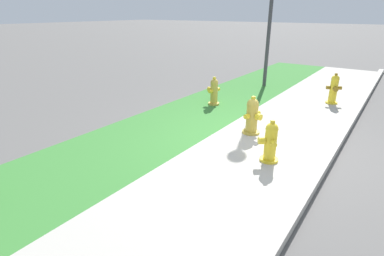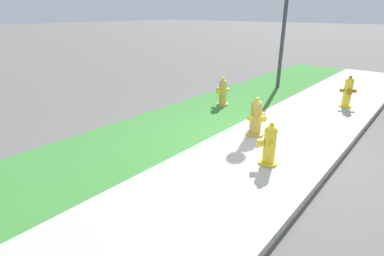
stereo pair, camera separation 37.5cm
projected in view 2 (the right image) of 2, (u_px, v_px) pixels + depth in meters
name	position (u px, v px, depth m)	size (l,w,h in m)	color
ground_plane	(267.00, 147.00, 5.24)	(120.00, 120.00, 0.00)	#5B5956
sidewalk_pavement	(267.00, 146.00, 5.24)	(18.00, 1.97, 0.01)	#ADA89E
grass_verge	(181.00, 121.00, 6.43)	(18.00, 2.04, 0.01)	#387A33
street_curb	(330.00, 162.00, 4.58)	(18.00, 0.16, 0.12)	#ADA89E
fire_hydrant_near_corner	(348.00, 92.00, 7.26)	(0.34, 0.37, 0.78)	yellow
fire_hydrant_by_grass_verge	(269.00, 145.00, 4.53)	(0.34, 0.34, 0.69)	yellow
fire_hydrant_at_driveway	(223.00, 92.00, 7.44)	(0.37, 0.34, 0.70)	gold
fire_hydrant_across_street	(256.00, 118.00, 5.60)	(0.41, 0.39, 0.74)	gold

